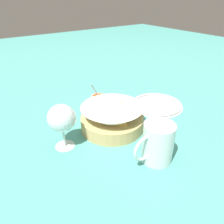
# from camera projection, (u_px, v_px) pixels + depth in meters

# --- Properties ---
(ground_plane) EXTENTS (4.00, 4.00, 0.00)m
(ground_plane) POSITION_uv_depth(u_px,v_px,m) (107.00, 127.00, 0.80)
(ground_plane) COLOR teal
(food_basket) EXTENTS (0.22, 0.22, 0.10)m
(food_basket) POSITION_uv_depth(u_px,v_px,m) (112.00, 119.00, 0.77)
(food_basket) COLOR tan
(food_basket) RESTS_ON ground_plane
(sauce_cup) EXTENTS (0.07, 0.07, 0.10)m
(sauce_cup) POSITION_uv_depth(u_px,v_px,m) (99.00, 99.00, 0.96)
(sauce_cup) COLOR #B7B7BC
(sauce_cup) RESTS_ON ground_plane
(wine_glass) EXTENTS (0.09, 0.09, 0.15)m
(wine_glass) POSITION_uv_depth(u_px,v_px,m) (62.00, 119.00, 0.65)
(wine_glass) COLOR silver
(wine_glass) RESTS_ON ground_plane
(beer_mug) EXTENTS (0.13, 0.09, 0.12)m
(beer_mug) POSITION_uv_depth(u_px,v_px,m) (157.00, 144.00, 0.62)
(beer_mug) COLOR silver
(beer_mug) RESTS_ON ground_plane
(side_plate) EXTENTS (0.22, 0.22, 0.01)m
(side_plate) POSITION_uv_depth(u_px,v_px,m) (157.00, 104.00, 0.94)
(side_plate) COLOR white
(side_plate) RESTS_ON ground_plane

